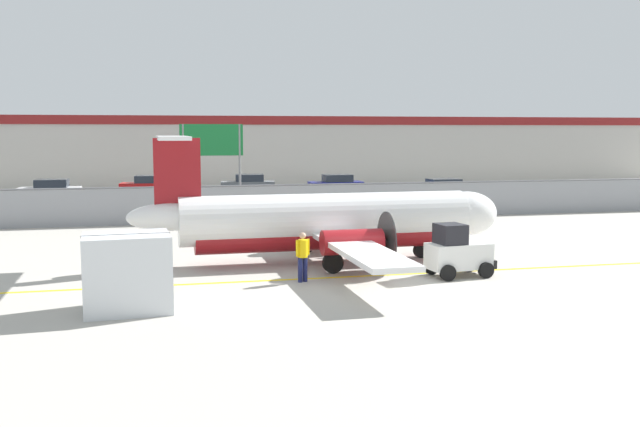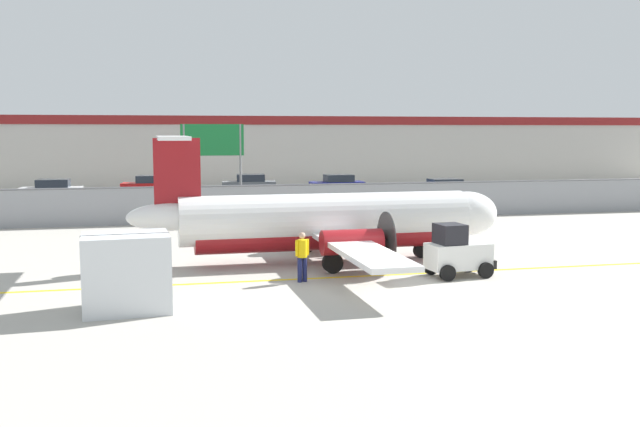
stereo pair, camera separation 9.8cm
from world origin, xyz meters
The scene contains 16 objects.
ground_plane centered at (0.00, 2.00, 0.00)m, with size 140.00×140.00×0.01m.
perimeter_fence centered at (0.00, 18.00, 1.12)m, with size 98.00×0.10×2.10m.
parking_lot_strip centered at (0.00, 29.50, 0.06)m, with size 98.00×17.00×0.12m.
background_building centered at (0.00, 47.99, 3.26)m, with size 91.00×8.10×6.50m.
commuter_airplane centered at (-0.51, 4.97, 1.60)m, with size 14.77×16.02×4.92m.
baggage_tug centered at (3.10, 1.23, 0.86)m, with size 2.44×1.60×1.88m.
ground_crew_worker centered at (-2.40, 1.54, 0.95)m, with size 0.54×0.45×1.70m.
cargo_container centered at (-8.04, -1.14, 1.10)m, with size 2.53×2.16×2.20m.
traffic_cone_near_left centered at (-0.29, 5.96, 0.31)m, with size 0.36×0.36×0.64m.
traffic_cone_near_right centered at (-7.47, 1.69, 0.31)m, with size 0.36×0.36×0.64m.
parked_car_0 centered at (-14.56, 31.60, 0.89)m, with size 4.24×2.09×1.58m.
parked_car_1 centered at (-7.79, 34.62, 0.89)m, with size 4.36×2.35×1.58m.
parked_car_2 centered at (-0.11, 34.46, 0.89)m, with size 4.35×2.34×1.58m.
parked_car_3 centered at (6.62, 32.56, 0.89)m, with size 4.22×2.04×1.58m.
parked_car_4 centered at (12.82, 25.97, 0.89)m, with size 4.26×2.14×1.58m.
highway_sign centered at (-4.05, 19.51, 4.14)m, with size 3.60×0.14×5.50m.
Camera 2 is at (-7.05, -21.80, 5.10)m, focal length 40.00 mm.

